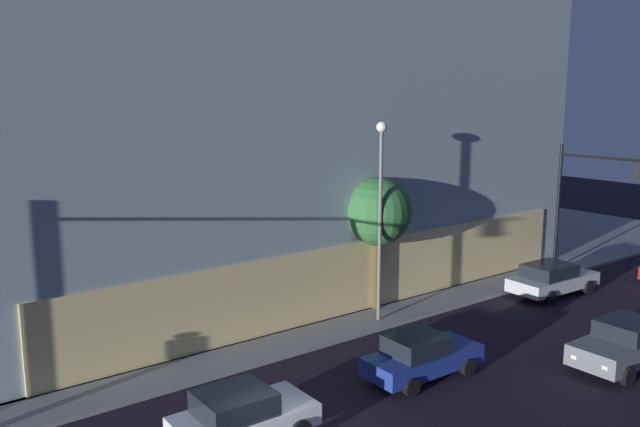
{
  "coord_description": "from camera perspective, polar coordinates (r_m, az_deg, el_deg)",
  "views": [
    {
      "loc": [
        -9.03,
        -13.37,
        9.84
      ],
      "look_at": [
        4.1,
        3.78,
        5.81
      ],
      "focal_mm": 37.32,
      "sensor_mm": 36.0,
      "label": 1
    }
  ],
  "objects": [
    {
      "name": "modern_building",
      "position": [
        37.52,
        -8.3,
        11.93
      ],
      "size": [
        31.04,
        22.9,
        21.74
      ],
      "color": "#4C4C51",
      "rests_on": "ground"
    },
    {
      "name": "traffic_light_far_corner",
      "position": [
        37.26,
        21.8,
        1.85
      ],
      "size": [
        0.51,
        4.94,
        6.82
      ],
      "color": "black",
      "rests_on": "sidewalk_corner"
    },
    {
      "name": "street_lamp_sidewalk",
      "position": [
        27.64,
        5.21,
        1.28
      ],
      "size": [
        0.44,
        0.44,
        8.42
      ],
      "color": "#5F5F5F",
      "rests_on": "sidewalk_corner"
    },
    {
      "name": "sidewalk_tree",
      "position": [
        29.28,
        4.95,
        0.14
      ],
      "size": [
        3.04,
        3.04,
        5.96
      ],
      "color": "#493D1E",
      "rests_on": "sidewalk_corner"
    },
    {
      "name": "car_white",
      "position": [
        19.59,
        -6.76,
        -16.87
      ],
      "size": [
        4.07,
        2.24,
        1.63
      ],
      "color": "silver",
      "rests_on": "ground"
    },
    {
      "name": "car_blue",
      "position": [
        23.73,
        8.64,
        -11.98
      ],
      "size": [
        4.39,
        2.09,
        1.58
      ],
      "color": "navy",
      "rests_on": "ground"
    },
    {
      "name": "car_grey",
      "position": [
        26.63,
        24.6,
        -10.11
      ],
      "size": [
        4.33,
        2.16,
        1.7
      ],
      "color": "slate",
      "rests_on": "ground"
    },
    {
      "name": "car_silver",
      "position": [
        34.34,
        19.27,
        -5.28
      ],
      "size": [
        4.85,
        2.37,
        1.56
      ],
      "color": "#B7BABF",
      "rests_on": "ground"
    }
  ]
}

